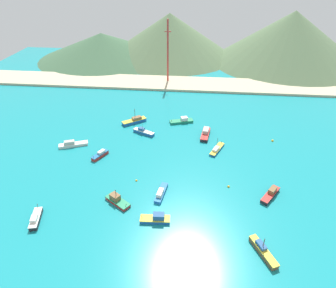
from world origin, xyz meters
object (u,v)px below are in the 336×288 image
at_px(fishing_boat_2, 182,121).
at_px(fishing_boat_9, 217,149).
at_px(fishing_boat_5, 72,144).
at_px(buoy_1, 136,181).
at_px(buoy_0, 272,141).
at_px(fishing_boat_8, 135,121).
at_px(fishing_boat_0, 205,134).
at_px(fishing_boat_4, 271,194).
at_px(fishing_boat_6, 117,200).
at_px(radio_tower, 168,52).
at_px(fishing_boat_7, 144,132).
at_px(fishing_boat_1, 36,219).
at_px(fishing_boat_3, 156,218).
at_px(fishing_boat_11, 100,155).
at_px(fishing_boat_10, 161,193).
at_px(buoy_2, 229,187).
at_px(fishing_boat_12, 263,251).

xyz_separation_m(fishing_boat_2, fishing_boat_9, (14.34, -21.11, -0.16)).
xyz_separation_m(fishing_boat_5, buoy_1, (28.55, -18.27, -0.70)).
bearing_deg(buoy_0, fishing_boat_8, 170.32).
xyz_separation_m(fishing_boat_0, fishing_boat_4, (19.41, -34.12, -0.14)).
xyz_separation_m(fishing_boat_6, radio_tower, (5.17, 99.95, 16.77)).
xyz_separation_m(fishing_boat_0, fishing_boat_7, (-25.48, -0.75, -0.17)).
relative_size(fishing_boat_1, fishing_boat_2, 0.75).
height_order(fishing_boat_3, radio_tower, radio_tower).
relative_size(fishing_boat_4, fishing_boat_11, 1.22).
xyz_separation_m(fishing_boat_6, buoy_1, (3.80, 10.39, -0.79)).
bearing_deg(fishing_boat_9, radio_tower, 110.21).
xyz_separation_m(fishing_boat_10, buoy_2, (20.96, 5.74, -0.65)).
bearing_deg(fishing_boat_5, buoy_0, 8.17).
distance_m(fishing_boat_7, buoy_2, 44.48).
bearing_deg(fishing_boat_9, fishing_boat_5, -177.79).
bearing_deg(fishing_boat_1, fishing_boat_10, 22.75).
xyz_separation_m(fishing_boat_7, fishing_boat_9, (29.64, -9.84, -0.21)).
relative_size(fishing_boat_2, fishing_boat_4, 1.22).
xyz_separation_m(buoy_0, buoy_1, (-49.20, -29.43, -0.05)).
bearing_deg(fishing_boat_3, fishing_boat_2, 86.27).
height_order(fishing_boat_10, fishing_boat_12, fishing_boat_12).
bearing_deg(fishing_boat_11, fishing_boat_4, -14.85).
relative_size(fishing_boat_0, fishing_boat_8, 1.00).
height_order(buoy_0, buoy_1, buoy_0).
relative_size(fishing_boat_2, fishing_boat_8, 1.03).
xyz_separation_m(fishing_boat_2, buoy_1, (-12.48, -41.52, -0.68)).
relative_size(buoy_0, buoy_2, 1.24).
xyz_separation_m(fishing_boat_0, fishing_boat_5, (-51.21, -12.73, -0.20)).
relative_size(fishing_boat_2, fishing_boat_11, 1.49).
distance_m(fishing_boat_11, radio_tower, 80.99).
bearing_deg(buoy_2, radio_tower, 107.56).
distance_m(fishing_boat_1, buoy_2, 57.52).
height_order(fishing_boat_1, buoy_2, fishing_boat_1).
height_order(fishing_boat_5, fishing_boat_6, fishing_boat_6).
relative_size(fishing_boat_4, fishing_boat_12, 0.91).
xyz_separation_m(fishing_boat_7, buoy_1, (2.82, -30.25, -0.73)).
xyz_separation_m(fishing_boat_1, buoy_0, (73.53, 49.11, -0.70)).
height_order(fishing_boat_3, buoy_1, fishing_boat_3).
relative_size(fishing_boat_11, buoy_1, 10.37).
distance_m(fishing_boat_2, fishing_boat_11, 40.70).
height_order(fishing_boat_8, buoy_0, fishing_boat_8).
bearing_deg(fishing_boat_11, radio_tower, 77.52).
distance_m(fishing_boat_5, fishing_boat_8, 29.14).
distance_m(fishing_boat_1, fishing_boat_2, 71.42).
bearing_deg(fishing_boat_10, radio_tower, 94.44).
bearing_deg(fishing_boat_5, fishing_boat_6, -49.19).
bearing_deg(fishing_boat_3, fishing_boat_5, 137.08).
bearing_deg(fishing_boat_10, buoy_1, 146.54).
relative_size(fishing_boat_4, buoy_2, 11.33).
bearing_deg(buoy_0, fishing_boat_0, 176.61).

